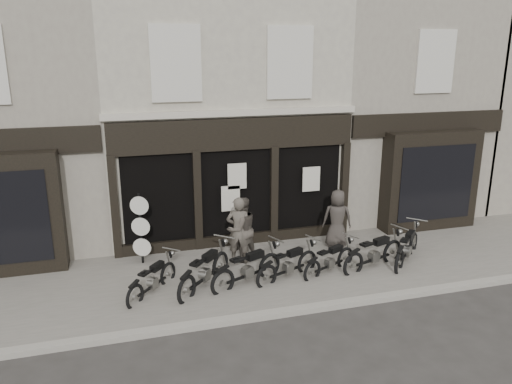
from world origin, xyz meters
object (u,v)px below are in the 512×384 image
object	(u,v)px
motorcycle_4	(330,262)
motorcycle_6	(407,250)
man_left	(239,230)
advert_sign_post	(141,232)
motorcycle_3	(288,267)
man_centre	(242,229)
motorcycle_2	(248,271)
man_right	(337,218)
motorcycle_1	(205,274)
motorcycle_5	(374,256)
motorcycle_0	(153,282)

from	to	relation	value
motorcycle_4	motorcycle_6	xyz separation A→B (m)	(2.34, 0.06, 0.05)
man_left	advert_sign_post	distance (m)	2.64
motorcycle_4	motorcycle_3	bearing A→B (deg)	155.85
advert_sign_post	man_centre	bearing A→B (deg)	9.18
motorcycle_3	advert_sign_post	xyz separation A→B (m)	(-3.54, 1.91, 0.63)
man_centre	motorcycle_2	bearing A→B (deg)	65.67
motorcycle_6	advert_sign_post	bearing A→B (deg)	122.01
man_right	motorcycle_4	bearing A→B (deg)	81.22
man_centre	advert_sign_post	world-z (taller)	advert_sign_post
man_left	man_centre	bearing A→B (deg)	-111.26
motorcycle_1	man_centre	distance (m)	1.88
motorcycle_5	man_right	xyz separation A→B (m)	(-0.38, 1.59, 0.56)
motorcycle_3	man_centre	world-z (taller)	man_centre
motorcycle_4	man_right	size ratio (longest dim) A/B	1.04
man_centre	man_left	bearing A→B (deg)	29.97
motorcycle_3	man_right	size ratio (longest dim) A/B	1.12
motorcycle_4	man_left	distance (m)	2.57
motorcycle_0	motorcycle_6	xyz separation A→B (m)	(6.93, -0.04, 0.05)
motorcycle_0	advert_sign_post	xyz separation A→B (m)	(-0.13, 1.78, 0.65)
motorcycle_0	motorcycle_4	size ratio (longest dim) A/B	0.89
motorcycle_6	man_left	size ratio (longest dim) A/B	0.94
motorcycle_3	motorcycle_5	xyz separation A→B (m)	(2.45, -0.02, 0.03)
motorcycle_5	man_right	size ratio (longest dim) A/B	1.23
motorcycle_5	advert_sign_post	size ratio (longest dim) A/B	1.02
motorcycle_2	man_right	bearing A→B (deg)	2.46
man_right	advert_sign_post	world-z (taller)	advert_sign_post
motorcycle_6	motorcycle_5	bearing A→B (deg)	142.09
man_left	motorcycle_2	bearing A→B (deg)	108.52
motorcycle_2	motorcycle_5	distance (m)	3.53
motorcycle_6	man_centre	distance (m)	4.61
motorcycle_6	man_right	size ratio (longest dim) A/B	1.01
motorcycle_3	motorcycle_4	distance (m)	1.17
motorcycle_1	motorcycle_6	size ratio (longest dim) A/B	1.06
motorcycle_6	man_centre	world-z (taller)	man_centre
motorcycle_0	advert_sign_post	size ratio (longest dim) A/B	0.77
man_right	motorcycle_3	bearing A→B (deg)	58.57
advert_sign_post	motorcycle_3	bearing A→B (deg)	-7.49
motorcycle_6	advert_sign_post	distance (m)	7.31
motorcycle_2	advert_sign_post	distance (m)	3.18
motorcycle_0	motorcycle_3	world-z (taller)	motorcycle_3
man_right	advert_sign_post	size ratio (longest dim) A/B	0.82
motorcycle_1	man_centre	bearing A→B (deg)	-2.99
motorcycle_5	motorcycle_6	world-z (taller)	motorcycle_5
man_right	man_centre	bearing A→B (deg)	25.51
man_centre	man_right	distance (m)	2.96
motorcycle_4	motorcycle_2	bearing A→B (deg)	155.86
man_centre	motorcycle_0	bearing A→B (deg)	9.98
motorcycle_1	motorcycle_6	xyz separation A→B (m)	(5.66, -0.02, -0.02)
motorcycle_6	man_right	world-z (taller)	man_right
motorcycle_2	motorcycle_6	bearing A→B (deg)	-23.00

